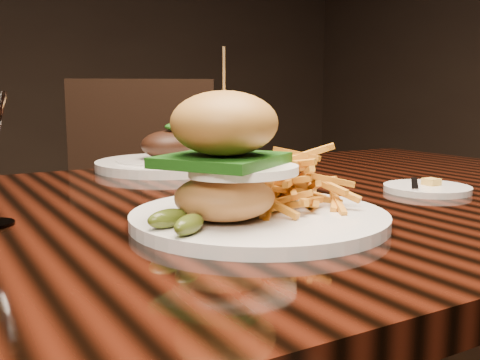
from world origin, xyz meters
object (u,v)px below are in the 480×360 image
burger_plate (256,180)px  far_dish (169,160)px  chair_far (143,214)px  dining_table (218,252)px

burger_plate → far_dish: (0.11, 0.52, -0.04)m
burger_plate → chair_far: burger_plate is taller
dining_table → far_dish: bearing=77.8°
dining_table → chair_far: size_ratio=1.68×
dining_table → chair_far: chair_far is taller
dining_table → chair_far: 0.92m
dining_table → far_dish: 0.39m
far_dish → dining_table: bearing=-102.2°
dining_table → burger_plate: size_ratio=5.06×
dining_table → burger_plate: (-0.03, -0.15, 0.13)m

